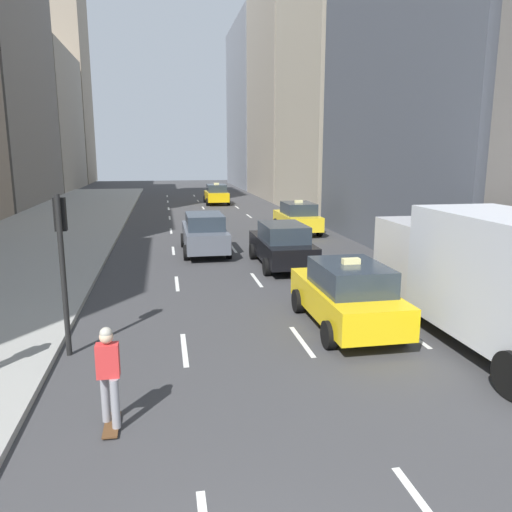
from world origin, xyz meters
name	(u,v)px	position (x,y,z in m)	size (l,w,h in m)	color
sidewalk_left	(51,230)	(-7.00, 27.00, 0.07)	(8.00, 66.00, 0.15)	#9E9E99
lane_markings	(226,238)	(2.60, 23.00, 0.01)	(5.72, 56.00, 0.01)	white
building_row_right	(336,46)	(12.00, 33.51, 11.96)	(6.00, 73.85, 29.35)	slate
taxi_lead	(347,294)	(4.00, 8.78, 0.88)	(2.02, 4.40, 1.87)	yellow
taxi_second	(216,194)	(4.00, 40.91, 0.88)	(2.02, 4.40, 1.87)	yellow
taxi_third	(297,217)	(6.80, 24.03, 0.88)	(2.02, 4.40, 1.87)	yellow
sedan_black_near	(204,233)	(1.20, 19.29, 0.91)	(2.02, 4.94, 1.80)	#565B66
sedan_silver_behind	(282,244)	(4.00, 15.99, 0.88)	(2.02, 4.79, 1.74)	black
box_truck	(499,277)	(6.80, 6.74, 1.71)	(2.58, 8.40, 3.15)	silver
skateboarder	(109,373)	(-1.52, 4.86, 0.96)	(0.36, 0.80, 1.75)	brown
traffic_light_pole	(62,249)	(-2.75, 8.26, 2.41)	(0.24, 0.42, 3.60)	black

